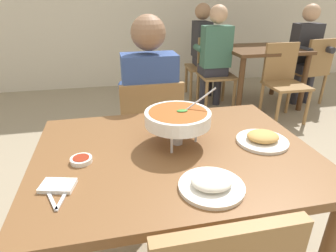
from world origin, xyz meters
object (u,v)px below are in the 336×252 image
curry_bowl (178,118)px  patron_bg_right (204,45)px  rice_plate (212,184)px  dining_table_far (262,59)px  chair_bg_corner (283,77)px  chair_diner_main (151,132)px  appetizer_plate (262,139)px  patron_bg_left (215,52)px  dining_table_main (175,171)px  chair_bg_left (215,69)px  patron_bg_middle (306,49)px  chair_bg_middle (311,68)px  diner_main (149,100)px  sauce_dish (81,160)px  chair_bg_right (208,62)px

curry_bowl → patron_bg_right: size_ratio=0.25×
rice_plate → dining_table_far: 3.17m
chair_bg_corner → chair_diner_main: bearing=-147.4°
appetizer_plate → patron_bg_left: (0.67, 2.41, -0.05)m
dining_table_main → patron_bg_right: size_ratio=0.94×
chair_bg_left → patron_bg_middle: size_ratio=0.69×
dining_table_far → chair_bg_left: size_ratio=1.11×
chair_bg_middle → patron_bg_right: bearing=151.8°
dining_table_far → chair_bg_middle: (0.69, -0.12, -0.13)m
diner_main → chair_diner_main: bearing=-90.0°
dining_table_far → sauce_dish: bearing=-132.1°
chair_diner_main → rice_plate: (0.06, -1.05, 0.29)m
dining_table_far → chair_bg_right: bearing=138.6°
patron_bg_middle → chair_bg_middle: bearing=-54.5°
chair_bg_right → patron_bg_middle: size_ratio=0.69×
chair_bg_right → appetizer_plate: bearing=-104.8°
rice_plate → sauce_dish: size_ratio=2.67×
chair_bg_corner → patron_bg_right: (-0.65, 1.07, 0.24)m
patron_bg_middle → chair_bg_right: bearing=156.0°
dining_table_far → chair_bg_middle: chair_bg_middle is taller
sauce_dish → chair_bg_right: (1.59, 2.90, -0.28)m
chair_diner_main → appetizer_plate: chair_diner_main is taller
curry_bowl → patron_bg_left: patron_bg_left is taller
rice_plate → patron_bg_right: (1.07, 3.26, -0.05)m
chair_bg_left → chair_bg_right: size_ratio=1.00×
chair_diner_main → curry_bowl: curry_bowl is taller
curry_bowl → chair_bg_corner: (1.76, 1.83, -0.40)m
appetizer_plate → patron_bg_middle: bearing=50.4°
appetizer_plate → chair_bg_corner: 2.36m
diner_main → appetizer_plate: 0.90m
dining_table_far → curry_bowl: bearing=-126.8°
dining_table_main → chair_bg_middle: (2.44, 2.26, -0.16)m
chair_bg_left → patron_bg_left: bearing=-116.9°
dining_table_main → patron_bg_middle: bearing=44.6°
diner_main → patron_bg_left: bearing=55.9°
chair_bg_right → curry_bowl: bearing=-112.3°
diner_main → patron_bg_left: size_ratio=1.00×
rice_plate → appetizer_plate: size_ratio=1.00×
chair_diner_main → chair_bg_right: same height
diner_main → chair_bg_left: diner_main is taller
curry_bowl → chair_bg_middle: curry_bowl is taller
chair_bg_corner → dining_table_main: bearing=-133.4°
diner_main → patron_bg_middle: (2.38, 1.57, 0.00)m
chair_bg_middle → chair_bg_right: 1.40m
dining_table_main → chair_bg_right: chair_bg_right is taller
chair_diner_main → curry_bowl: (0.03, -0.69, 0.40)m
diner_main → sauce_dish: (-0.41, -0.80, 0.05)m
dining_table_far → chair_bg_left: chair_bg_left is taller
patron_bg_left → chair_diner_main: bearing=-123.6°
dining_table_main → chair_bg_right: size_ratio=1.38×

